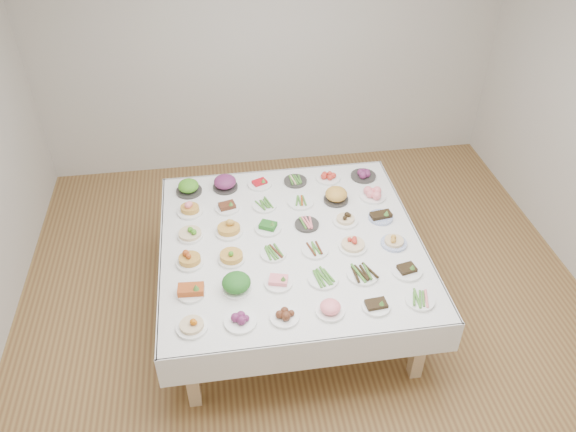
{
  "coord_description": "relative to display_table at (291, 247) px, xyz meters",
  "views": [
    {
      "loc": [
        -0.66,
        -3.2,
        3.64
      ],
      "look_at": [
        -0.14,
        0.28,
        0.88
      ],
      "focal_mm": 35.0,
      "sensor_mm": 36.0,
      "label": 1
    }
  ],
  "objects": [
    {
      "name": "dish_11",
      "position": [
        0.79,
        -0.48,
        0.1
      ],
      "size": [
        0.22,
        0.22,
        0.09
      ],
      "color": "white",
      "rests_on": "display_table"
    },
    {
      "name": "dish_24",
      "position": [
        -0.78,
        0.48,
        0.13
      ],
      "size": [
        0.22,
        0.21,
        0.13
      ],
      "color": "white",
      "rests_on": "display_table"
    },
    {
      "name": "dish_21",
      "position": [
        0.16,
        0.16,
        0.09
      ],
      "size": [
        0.19,
        0.19,
        0.05
      ],
      "color": "#2F2D2A",
      "rests_on": "display_table"
    },
    {
      "name": "dish_14",
      "position": [
        -0.16,
        -0.15,
        0.09
      ],
      "size": [
        0.2,
        0.2,
        0.05
      ],
      "color": "white",
      "rests_on": "display_table"
    },
    {
      "name": "dish_35",
      "position": [
        0.79,
        0.78,
        0.11
      ],
      "size": [
        0.22,
        0.22,
        0.1
      ],
      "color": "#2F2D2A",
      "rests_on": "display_table"
    },
    {
      "name": "dish_5",
      "position": [
        0.79,
        -0.78,
        0.09
      ],
      "size": [
        0.2,
        0.2,
        0.05
      ],
      "color": "white",
      "rests_on": "display_table"
    },
    {
      "name": "dish_3",
      "position": [
        0.15,
        -0.79,
        0.12
      ],
      "size": [
        0.2,
        0.2,
        0.11
      ],
      "color": "white",
      "rests_on": "display_table"
    },
    {
      "name": "dish_16",
      "position": [
        0.46,
        -0.16,
        0.13
      ],
      "size": [
        0.23,
        0.23,
        0.12
      ],
      "color": "white",
      "rests_on": "display_table"
    },
    {
      "name": "dish_34",
      "position": [
        0.46,
        0.79,
        0.1
      ],
      "size": [
        0.22,
        0.22,
        0.08
      ],
      "color": "white",
      "rests_on": "display_table"
    },
    {
      "name": "dish_19",
      "position": [
        -0.48,
        0.17,
        0.14
      ],
      "size": [
        0.22,
        0.22,
        0.15
      ],
      "color": "white",
      "rests_on": "display_table"
    },
    {
      "name": "dish_22",
      "position": [
        0.48,
        0.16,
        0.12
      ],
      "size": [
        0.2,
        0.2,
        0.11
      ],
      "color": "white",
      "rests_on": "display_table"
    },
    {
      "name": "dish_10",
      "position": [
        0.46,
        -0.47,
        0.1
      ],
      "size": [
        0.23,
        0.23,
        0.06
      ],
      "color": "white",
      "rests_on": "display_table"
    },
    {
      "name": "dish_31",
      "position": [
        -0.47,
        0.79,
        0.13
      ],
      "size": [
        0.22,
        0.22,
        0.13
      ],
      "color": "#2F2D2A",
      "rests_on": "display_table"
    },
    {
      "name": "dish_8",
      "position": [
        -0.16,
        -0.46,
        0.1
      ],
      "size": [
        0.2,
        0.2,
        0.08
      ],
      "color": "white",
      "rests_on": "display_table"
    },
    {
      "name": "dish_27",
      "position": [
        0.16,
        0.47,
        0.09
      ],
      "size": [
        0.22,
        0.22,
        0.05
      ],
      "color": "white",
      "rests_on": "display_table"
    },
    {
      "name": "dish_2",
      "position": [
        -0.16,
        -0.79,
        0.1
      ],
      "size": [
        0.2,
        0.2,
        0.08
      ],
      "color": "white",
      "rests_on": "display_table"
    },
    {
      "name": "dish_4",
      "position": [
        0.47,
        -0.79,
        0.1
      ],
      "size": [
        0.19,
        0.19,
        0.08
      ],
      "color": "white",
      "rests_on": "display_table"
    },
    {
      "name": "dish_6",
      "position": [
        -0.78,
        -0.47,
        0.11
      ],
      "size": [
        0.2,
        0.2,
        0.1
      ],
      "color": "white",
      "rests_on": "display_table"
    },
    {
      "name": "dish_15",
      "position": [
        0.16,
        -0.15,
        0.09
      ],
      "size": [
        0.21,
        0.21,
        0.05
      ],
      "color": "white",
      "rests_on": "display_table"
    },
    {
      "name": "dish_9",
      "position": [
        0.17,
        -0.47,
        0.09
      ],
      "size": [
        0.22,
        0.22,
        0.05
      ],
      "color": "white",
      "rests_on": "display_table"
    },
    {
      "name": "dish_33",
      "position": [
        0.16,
        0.79,
        0.09
      ],
      "size": [
        0.2,
        0.2,
        0.05
      ],
      "color": "#2F2D2A",
      "rests_on": "display_table"
    },
    {
      "name": "room_envelope",
      "position": [
        0.14,
        -0.13,
        1.15
      ],
      "size": [
        5.02,
        5.02,
        2.81
      ],
      "color": "olive",
      "rests_on": "ground"
    },
    {
      "name": "dish_30",
      "position": [
        -0.79,
        0.78,
        0.14
      ],
      "size": [
        0.23,
        0.23,
        0.14
      ],
      "color": "#2F2D2A",
      "rests_on": "display_table"
    },
    {
      "name": "dish_20",
      "position": [
        -0.16,
        0.16,
        0.1
      ],
      "size": [
        0.21,
        0.21,
        0.09
      ],
      "color": "white",
      "rests_on": "display_table"
    },
    {
      "name": "dish_25",
      "position": [
        -0.47,
        0.48,
        0.1
      ],
      "size": [
        0.2,
        0.2,
        0.08
      ],
      "color": "white",
      "rests_on": "display_table"
    },
    {
      "name": "dish_32",
      "position": [
        -0.16,
        0.79,
        0.1
      ],
      "size": [
        0.21,
        0.21,
        0.09
      ],
      "color": "white",
      "rests_on": "display_table"
    },
    {
      "name": "dish_0",
      "position": [
        -0.78,
        -0.79,
        0.12
      ],
      "size": [
        0.21,
        0.21,
        0.12
      ],
      "color": "white",
      "rests_on": "display_table"
    },
    {
      "name": "dish_17",
      "position": [
        0.79,
        -0.17,
        0.12
      ],
      "size": [
        0.2,
        0.2,
        0.1
      ],
      "color": "#4C66B2",
      "rests_on": "display_table"
    },
    {
      "name": "dish_13",
      "position": [
        -0.48,
        -0.16,
        0.12
      ],
      "size": [
        0.2,
        0.2,
        0.12
      ],
      "color": "white",
      "rests_on": "display_table"
    },
    {
      "name": "dish_12",
      "position": [
        -0.79,
        -0.15,
        0.13
      ],
      "size": [
        0.21,
        0.21,
        0.12
      ],
      "color": "white",
      "rests_on": "display_table"
    },
    {
      "name": "dish_28",
      "position": [
        0.46,
        0.46,
        0.14
      ],
      "size": [
        0.21,
        0.21,
        0.14
      ],
      "color": "#2F2D2A",
      "rests_on": "display_table"
    },
    {
      "name": "dish_7",
      "position": [
        -0.46,
        -0.48,
        0.14
      ],
      "size": [
        0.22,
        0.22,
        0.13
      ],
      "color": "white",
      "rests_on": "display_table"
    },
    {
      "name": "dish_18",
      "position": [
        -0.78,
        0.16,
        0.12
      ],
      "size": [
        0.21,
        0.21,
        0.12
      ],
      "color": "white",
      "rests_on": "display_table"
    },
    {
      "name": "dish_26",
      "position": [
        -0.15,
        0.47,
        0.09
      ],
      "size": [
        0.2,
        0.2,
        0.05
      ],
      "color": "white",
      "rests_on": "display_table"
    },
    {
      "name": "display_table",
      "position": [
        0.0,
        0.0,
        0.0
      ],
      "size": [
        2.05,
        2.05,
        0.75
      ],
      "color": "white",
      "rests_on": "ground"
    },
    {
      "name": "dish_23",
      "position": [
        0.78,
        0.17,
        0.11
      ],
      "size": [
        0.2,
        0.2,
        0.09
      ],
      "color": "#4C66B2",
      "rests_on": "display_table"
    },
    {
      "name": "dish_29",
      "position": [
        0.79,
        0.46,
        0.12
      ],
      "size": [
        0.22,
        0.22,
        0.1
      ],
      "color": "white",
      "rests_on": "display_table"
    },
    {
      "name": "dish_1",
      "position": [
        -0.46,
        -0.79,
        0.1
      ],
      "size": [
        0.22,
        0.22,
        0.08
      ],
      "color": "white",
      "rests_on": "display_table"
    }
  ]
}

